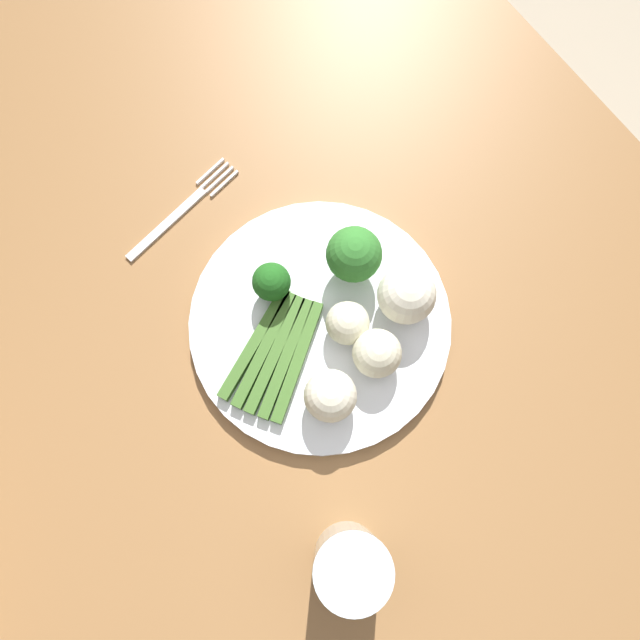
{
  "coord_description": "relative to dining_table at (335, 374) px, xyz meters",
  "views": [
    {
      "loc": [
        0.1,
        -0.09,
        1.39
      ],
      "look_at": [
        -0.04,
        0.01,
        0.76
      ],
      "focal_mm": 33.41,
      "sensor_mm": 36.0,
      "label": 1
    }
  ],
  "objects": [
    {
      "name": "cauliflower_back_right",
      "position": [
        -0.02,
        0.03,
        0.13
      ],
      "size": [
        0.05,
        0.05,
        0.05
      ],
      "primitive_type": "sphere",
      "color": "beige",
      "rests_on": "plate"
    },
    {
      "name": "cauliflower_front",
      "position": [
        0.03,
        -0.03,
        0.14
      ],
      "size": [
        0.05,
        0.05,
        0.05
      ],
      "primitive_type": "sphere",
      "color": "silver",
      "rests_on": "plate"
    },
    {
      "name": "fork",
      "position": [
        -0.25,
        -0.05,
        0.1
      ],
      "size": [
        0.05,
        0.17,
        0.0
      ],
      "rotation": [
        0.0,
        0.0,
        1.79
      ],
      "color": "silver",
      "rests_on": "dining_table"
    },
    {
      "name": "plate",
      "position": [
        -0.04,
        0.01,
        0.1
      ],
      "size": [
        0.29,
        0.29,
        0.01
      ],
      "primitive_type": "cylinder",
      "color": "white",
      "rests_on": "dining_table"
    },
    {
      "name": "cauliflower_right",
      "position": [
        -0.01,
        0.09,
        0.14
      ],
      "size": [
        0.06,
        0.06,
        0.06
      ],
      "primitive_type": "sphere",
      "color": "white",
      "rests_on": "plate"
    },
    {
      "name": "ground_plane",
      "position": [
        0.0,
        0.0,
        -0.66
      ],
      "size": [
        6.0,
        6.0,
        0.02
      ],
      "primitive_type": "cube",
      "color": "#B7A88E"
    },
    {
      "name": "broccoli_near_center",
      "position": [
        -0.1,
        -0.02,
        0.14
      ],
      "size": [
        0.04,
        0.04,
        0.05
      ],
      "color": "#4C7F2B",
      "rests_on": "plate"
    },
    {
      "name": "asparagus_bundle",
      "position": [
        -0.04,
        -0.05,
        0.12
      ],
      "size": [
        0.12,
        0.15,
        0.01
      ],
      "rotation": [
        0.0,
        0.0,
        5.28
      ],
      "color": "#3D6626",
      "rests_on": "plate"
    },
    {
      "name": "cauliflower_left",
      "position": [
        0.03,
        0.03,
        0.14
      ],
      "size": [
        0.05,
        0.05,
        0.05
      ],
      "primitive_type": "sphere",
      "color": "beige",
      "rests_on": "plate"
    },
    {
      "name": "water_glass",
      "position": [
        0.17,
        -0.11,
        0.16
      ],
      "size": [
        0.07,
        0.07,
        0.12
      ],
      "primitive_type": "cylinder",
      "color": "silver",
      "rests_on": "dining_table"
    },
    {
      "name": "broccoli_front_left",
      "position": [
        -0.07,
        0.07,
        0.15
      ],
      "size": [
        0.06,
        0.06,
        0.07
      ],
      "color": "#609E3D",
      "rests_on": "plate"
    },
    {
      "name": "dining_table",
      "position": [
        0.0,
        0.0,
        0.0
      ],
      "size": [
        1.48,
        0.92,
        0.74
      ],
      "color": "olive",
      "rests_on": "ground_plane"
    }
  ]
}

